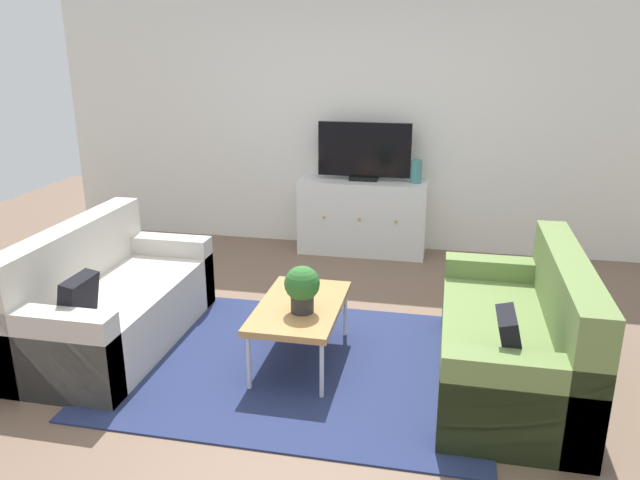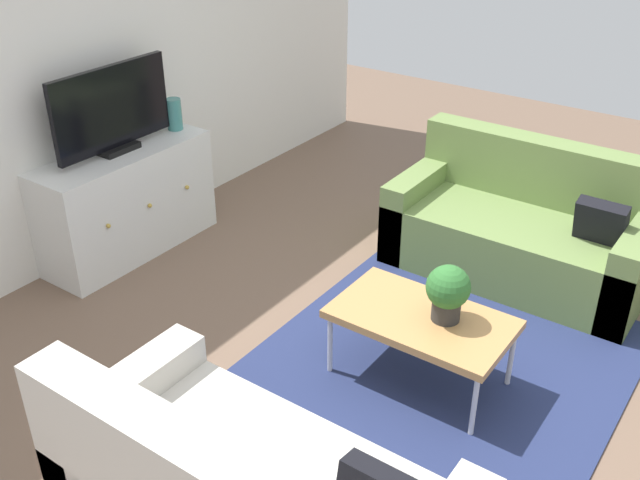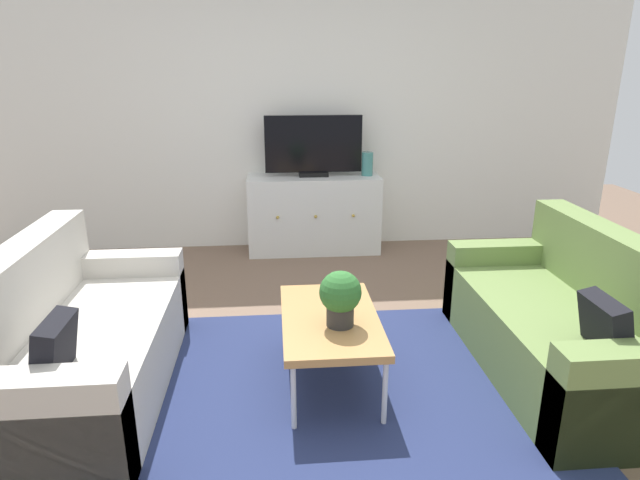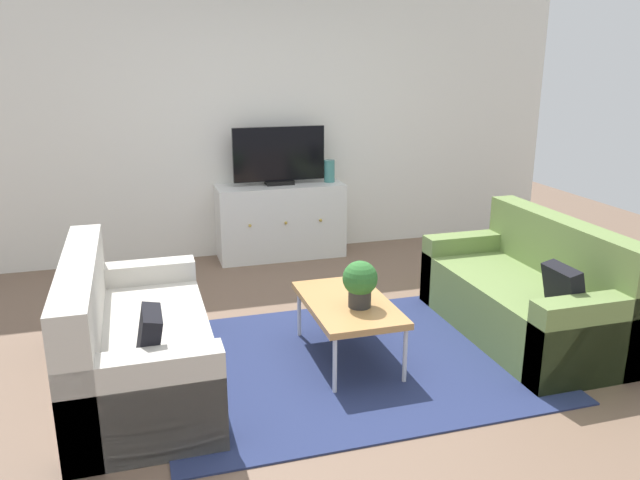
# 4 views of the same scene
# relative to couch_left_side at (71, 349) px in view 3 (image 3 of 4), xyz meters

# --- Properties ---
(ground_plane) EXTENTS (10.00, 10.00, 0.00)m
(ground_plane) POSITION_rel_couch_left_side_xyz_m (1.43, 0.10, -0.29)
(ground_plane) COLOR brown
(wall_back) EXTENTS (6.40, 0.12, 2.70)m
(wall_back) POSITION_rel_couch_left_side_xyz_m (1.43, 2.65, 1.06)
(wall_back) COLOR silver
(wall_back) RESTS_ON ground_plane
(area_rug) EXTENTS (2.50, 1.90, 0.01)m
(area_rug) POSITION_rel_couch_left_side_xyz_m (1.43, -0.05, -0.28)
(area_rug) COLOR navy
(area_rug) RESTS_ON ground_plane
(couch_left_side) EXTENTS (0.82, 1.67, 0.86)m
(couch_left_side) POSITION_rel_couch_left_side_xyz_m (0.00, 0.00, 0.00)
(couch_left_side) COLOR beige
(couch_left_side) RESTS_ON ground_plane
(couch_right_side) EXTENTS (0.82, 1.67, 0.86)m
(couch_right_side) POSITION_rel_couch_left_side_xyz_m (2.87, 0.00, 0.00)
(couch_right_side) COLOR olive
(couch_right_side) RESTS_ON ground_plane
(coffee_table) EXTENTS (0.54, 0.93, 0.42)m
(coffee_table) POSITION_rel_couch_left_side_xyz_m (1.44, 0.01, 0.10)
(coffee_table) COLOR #B7844C
(coffee_table) RESTS_ON ground_plane
(potted_plant) EXTENTS (0.23, 0.23, 0.31)m
(potted_plant) POSITION_rel_couch_left_side_xyz_m (1.48, -0.10, 0.31)
(potted_plant) COLOR #2D2D2D
(potted_plant) RESTS_ON coffee_table
(tv_console) EXTENTS (1.28, 0.47, 0.75)m
(tv_console) POSITION_rel_couch_left_side_xyz_m (1.52, 2.37, 0.09)
(tv_console) COLOR silver
(tv_console) RESTS_ON ground_plane
(flat_screen_tv) EXTENTS (0.93, 0.16, 0.58)m
(flat_screen_tv) POSITION_rel_couch_left_side_xyz_m (1.52, 2.39, 0.75)
(flat_screen_tv) COLOR black
(flat_screen_tv) RESTS_ON tv_console
(glass_vase) EXTENTS (0.11, 0.11, 0.23)m
(glass_vase) POSITION_rel_couch_left_side_xyz_m (2.04, 2.37, 0.58)
(glass_vase) COLOR teal
(glass_vase) RESTS_ON tv_console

